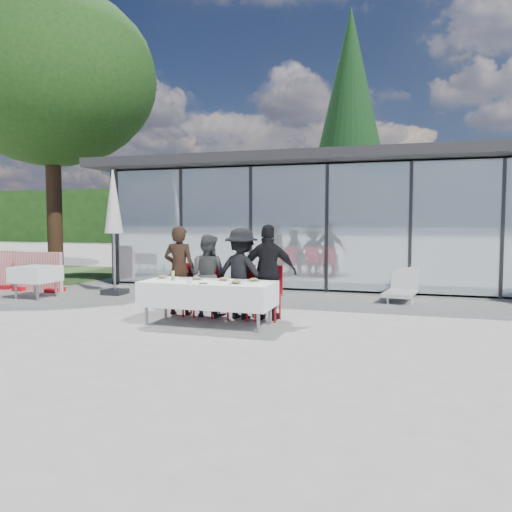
% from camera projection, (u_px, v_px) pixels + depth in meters
% --- Properties ---
extents(ground, '(90.00, 90.00, 0.00)m').
position_uv_depth(ground, '(231.00, 323.00, 8.71)').
color(ground, gray).
rests_on(ground, ground).
extents(pavilion, '(14.80, 8.80, 3.44)m').
position_uv_depth(pavilion, '(379.00, 209.00, 15.76)').
color(pavilion, gray).
rests_on(pavilion, ground).
extents(treeline, '(62.50, 2.00, 4.40)m').
position_uv_depth(treeline, '(338.00, 215.00, 35.84)').
color(treeline, '#163510').
rests_on(treeline, ground).
extents(dining_table, '(2.26, 0.96, 0.75)m').
position_uv_depth(dining_table, '(208.00, 294.00, 8.53)').
color(dining_table, white).
rests_on(dining_table, ground).
extents(diner_a, '(0.65, 0.65, 1.69)m').
position_uv_depth(diner_a, '(179.00, 270.00, 9.45)').
color(diner_a, black).
rests_on(diner_a, ground).
extents(diner_chair_a, '(0.44, 0.44, 0.97)m').
position_uv_depth(diner_chair_a, '(180.00, 286.00, 9.50)').
color(diner_chair_a, '#B10B15').
rests_on(diner_chair_a, ground).
extents(diner_b, '(0.84, 0.84, 1.53)m').
position_uv_depth(diner_b, '(208.00, 275.00, 9.29)').
color(diner_b, '#454545').
rests_on(diner_b, ground).
extents(diner_chair_b, '(0.44, 0.44, 0.97)m').
position_uv_depth(diner_chair_b, '(208.00, 287.00, 9.33)').
color(diner_chair_b, '#B10B15').
rests_on(diner_chair_b, ground).
extents(diner_c, '(1.26, 1.26, 1.65)m').
position_uv_depth(diner_c, '(241.00, 273.00, 9.08)').
color(diner_c, black).
rests_on(diner_c, ground).
extents(diner_chair_c, '(0.44, 0.44, 0.97)m').
position_uv_depth(diner_chair_c, '(242.00, 289.00, 9.14)').
color(diner_chair_c, '#B10B15').
rests_on(diner_chair_c, ground).
extents(diner_d, '(1.09, 1.09, 1.72)m').
position_uv_depth(diner_d, '(269.00, 272.00, 8.93)').
color(diner_d, black).
rests_on(diner_d, ground).
extents(diner_chair_d, '(0.44, 0.44, 0.97)m').
position_uv_depth(diner_chair_d, '(269.00, 290.00, 8.99)').
color(diner_chair_d, '#B10B15').
rests_on(diner_chair_d, ground).
extents(plate_a, '(0.23, 0.23, 0.07)m').
position_uv_depth(plate_a, '(162.00, 277.00, 8.86)').
color(plate_a, silver).
rests_on(plate_a, dining_table).
extents(plate_b, '(0.23, 0.23, 0.07)m').
position_uv_depth(plate_b, '(197.00, 279.00, 8.66)').
color(plate_b, silver).
rests_on(plate_b, dining_table).
extents(plate_c, '(0.23, 0.23, 0.07)m').
position_uv_depth(plate_c, '(224.00, 279.00, 8.54)').
color(plate_c, silver).
rests_on(plate_c, dining_table).
extents(plate_d, '(0.23, 0.23, 0.07)m').
position_uv_depth(plate_d, '(254.00, 280.00, 8.42)').
color(plate_d, silver).
rests_on(plate_d, dining_table).
extents(plate_extra, '(0.23, 0.23, 0.07)m').
position_uv_depth(plate_extra, '(236.00, 283.00, 8.09)').
color(plate_extra, silver).
rests_on(plate_extra, dining_table).
extents(juice_bottle, '(0.06, 0.06, 0.17)m').
position_uv_depth(juice_bottle, '(173.00, 276.00, 8.65)').
color(juice_bottle, '#8EB049').
rests_on(juice_bottle, dining_table).
extents(drinking_glasses, '(0.07, 0.07, 0.10)m').
position_uv_depth(drinking_glasses, '(190.00, 280.00, 8.27)').
color(drinking_glasses, silver).
rests_on(drinking_glasses, dining_table).
extents(folded_eyeglasses, '(0.14, 0.03, 0.01)m').
position_uv_depth(folded_eyeglasses, '(203.00, 283.00, 8.17)').
color(folded_eyeglasses, black).
rests_on(folded_eyeglasses, dining_table).
extents(spare_table_left, '(0.86, 0.86, 0.74)m').
position_uv_depth(spare_table_left, '(36.00, 274.00, 11.47)').
color(spare_table_left, white).
rests_on(spare_table_left, ground).
extents(market_umbrella, '(0.50, 0.50, 3.00)m').
position_uv_depth(market_umbrella, '(113.00, 211.00, 11.98)').
color(market_umbrella, black).
rests_on(market_umbrella, ground).
extents(lounger, '(0.80, 1.41, 0.72)m').
position_uv_depth(lounger, '(402.00, 288.00, 11.26)').
color(lounger, silver).
rests_on(lounger, ground).
extents(deciduous_tree, '(7.04, 6.40, 9.38)m').
position_uv_depth(deciduous_tree, '(51.00, 79.00, 16.48)').
color(deciduous_tree, '#382316').
rests_on(deciduous_tree, ground).
extents(conifer_tree, '(4.00, 4.00, 10.50)m').
position_uv_depth(conifer_tree, '(350.00, 119.00, 20.54)').
color(conifer_tree, '#382316').
rests_on(conifer_tree, ground).
extents(grass_patch, '(5.00, 5.00, 0.02)m').
position_uv_depth(grass_patch, '(56.00, 273.00, 16.93)').
color(grass_patch, '#385926').
rests_on(grass_patch, ground).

